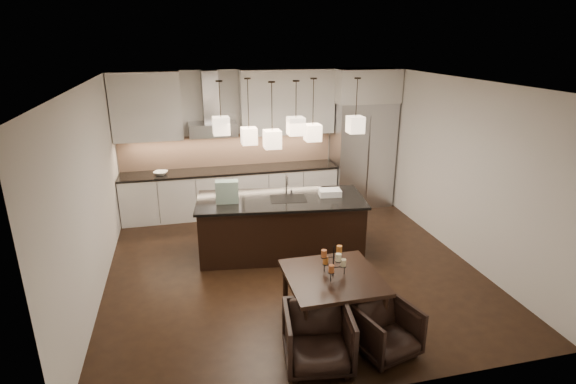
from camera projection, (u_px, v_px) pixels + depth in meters
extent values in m
cube|color=black|center=(291.00, 266.00, 7.03)|extent=(5.50, 5.50, 0.02)
cube|color=white|center=(291.00, 82.00, 6.11)|extent=(5.50, 5.50, 0.02)
cube|color=silver|center=(259.00, 140.00, 9.10)|extent=(5.50, 0.02, 2.80)
cube|color=silver|center=(365.00, 271.00, 4.03)|extent=(5.50, 0.02, 2.80)
cube|color=silver|center=(90.00, 195.00, 5.96)|extent=(0.02, 5.50, 2.80)
cube|color=silver|center=(458.00, 168.00, 7.18)|extent=(0.02, 5.50, 2.80)
cube|color=#B7B7BA|center=(362.00, 154.00, 9.32)|extent=(1.20, 0.72, 2.15)
cube|color=silver|center=(365.00, 85.00, 8.87)|extent=(1.26, 0.72, 0.65)
cube|color=silver|center=(232.00, 192.00, 8.98)|extent=(4.21, 0.62, 0.88)
cube|color=black|center=(231.00, 170.00, 8.83)|extent=(4.21, 0.66, 0.04)
cube|color=tan|center=(228.00, 150.00, 8.99)|extent=(4.21, 0.02, 0.63)
cube|color=silver|center=(146.00, 107.00, 8.21)|extent=(1.25, 0.35, 1.25)
cube|color=silver|center=(287.00, 102.00, 8.80)|extent=(1.85, 0.35, 1.25)
cube|color=#B7B7BA|center=(213.00, 129.00, 8.54)|extent=(0.90, 0.52, 0.24)
cube|color=#B7B7BA|center=(211.00, 97.00, 8.44)|extent=(0.30, 0.28, 0.96)
imported|color=silver|center=(161.00, 173.00, 8.47)|extent=(0.31, 0.31, 0.06)
cube|color=black|center=(281.00, 227.00, 7.31)|extent=(2.68, 1.35, 0.91)
cube|color=black|center=(281.00, 200.00, 7.16)|extent=(2.78, 1.44, 0.04)
cube|color=#255D3A|center=(227.00, 192.00, 6.94)|extent=(0.37, 0.23, 0.35)
cube|color=silver|center=(330.00, 193.00, 7.27)|extent=(0.38, 0.29, 0.10)
cylinder|color=beige|center=(343.00, 263.00, 5.38)|extent=(0.07, 0.07, 0.09)
cylinder|color=#BD6B26|center=(326.00, 260.00, 5.44)|extent=(0.07, 0.07, 0.09)
cylinder|color=#A45125|center=(331.00, 269.00, 5.24)|extent=(0.07, 0.07, 0.09)
cylinder|color=#BD6B26|center=(339.00, 249.00, 5.40)|extent=(0.07, 0.07, 0.09)
cylinder|color=#A45125|center=(324.00, 254.00, 5.30)|extent=(0.07, 0.07, 0.09)
cylinder|color=beige|center=(339.00, 257.00, 5.20)|extent=(0.07, 0.07, 0.09)
imported|color=black|center=(318.00, 338.00, 4.81)|extent=(0.81, 0.82, 0.67)
imported|color=black|center=(386.00, 330.00, 5.01)|extent=(0.77, 0.78, 0.58)
cube|color=beige|center=(221.00, 126.00, 6.61)|extent=(0.24, 0.24, 0.26)
cube|color=beige|center=(249.00, 136.00, 7.09)|extent=(0.24, 0.24, 0.26)
cube|color=beige|center=(296.00, 126.00, 6.63)|extent=(0.24, 0.24, 0.26)
cube|color=beige|center=(313.00, 133.00, 7.07)|extent=(0.24, 0.24, 0.26)
cube|color=beige|center=(355.00, 125.00, 7.08)|extent=(0.24, 0.24, 0.26)
cube|color=beige|center=(272.00, 139.00, 6.54)|extent=(0.24, 0.24, 0.26)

